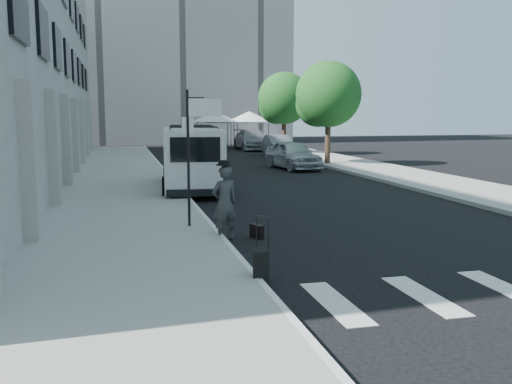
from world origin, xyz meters
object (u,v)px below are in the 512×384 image
parked_car_a (293,155)px  suitcase (261,266)px  briefcase (257,231)px  cargo_van (192,159)px  parked_car_b (279,146)px  parked_car_c (252,140)px  businessman (224,203)px

parked_car_a → suitcase: bearing=-115.7°
briefcase → cargo_van: 9.23m
parked_car_b → briefcase: bearing=-104.0°
cargo_van → briefcase: bearing=-82.2°
cargo_van → parked_car_c: size_ratio=1.15×
businessman → briefcase: (0.82, 0.04, -0.74)m
cargo_van → parked_car_c: cargo_van is taller
parked_car_b → suitcase: bearing=-103.5°
businessman → suitcase: (0.00, -3.63, -0.59)m
parked_car_b → parked_car_c: size_ratio=0.79×
businessman → suitcase: 3.67m
parked_car_a → parked_car_b: (1.80, 9.10, -0.03)m
parked_car_a → parked_car_c: (1.60, 16.51, 0.06)m
suitcase → parked_car_a: bearing=89.8°
suitcase → parked_car_b: (8.70, 29.24, 0.44)m
suitcase → briefcase: bearing=96.2°
businessman → parked_car_a: businessman is taller
cargo_van → parked_car_c: (8.08, 23.82, -0.42)m
businessman → parked_car_b: businessman is taller
parked_car_b → parked_car_c: parked_car_c is taller
businessman → parked_car_b: 27.05m
suitcase → parked_car_a: 21.29m
businessman → parked_car_c: 34.09m
cargo_van → parked_car_a: (6.48, 7.31, -0.48)m
businessman → parked_car_b: size_ratio=0.40×
suitcase → parked_car_c: size_ratio=0.21×
parked_car_a → briefcase: bearing=-117.1°
businessman → parked_car_c: businessman is taller
businessman → suitcase: bearing=72.1°
parked_car_c → businessman: bearing=-103.6°
parked_car_c → suitcase: bearing=-102.3°
businessman → parked_car_c: size_ratio=0.31×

